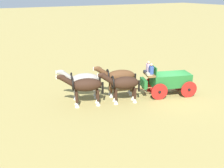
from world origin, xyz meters
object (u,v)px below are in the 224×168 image
object	(u,v)px
show_wagon	(168,80)
draft_horse_rear_off	(119,77)
draft_horse_rear_near	(123,84)
draft_horse_lead_off	(83,80)
draft_horse_lead_near	(85,86)

from	to	relation	value
show_wagon	draft_horse_rear_off	xyz separation A→B (m)	(3.16, -1.76, 0.27)
show_wagon	draft_horse_rear_off	size ratio (longest dim) A/B	1.86
draft_horse_rear_near	draft_horse_lead_off	distance (m)	2.90
show_wagon	draft_horse_rear_near	xyz separation A→B (m)	(3.58, -0.53, 0.20)
draft_horse_rear_off	show_wagon	bearing A→B (deg)	150.94
draft_horse_lead_near	draft_horse_lead_off	world-z (taller)	draft_horse_lead_near
show_wagon	draft_horse_rear_off	distance (m)	3.63
draft_horse_rear_off	draft_horse_lead_near	world-z (taller)	draft_horse_rear_off
show_wagon	draft_horse_rear_near	world-z (taller)	show_wagon
draft_horse_rear_near	draft_horse_lead_near	size ratio (longest dim) A/B	0.96
show_wagon	draft_horse_lead_off	distance (m)	6.20
draft_horse_rear_near	draft_horse_lead_off	world-z (taller)	draft_horse_rear_near
draft_horse_rear_near	show_wagon	bearing A→B (deg)	171.63
draft_horse_rear_near	draft_horse_lead_off	xyz separation A→B (m)	(2.04, -2.06, -0.01)
draft_horse_rear_off	draft_horse_lead_off	xyz separation A→B (m)	(2.47, -0.83, -0.08)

